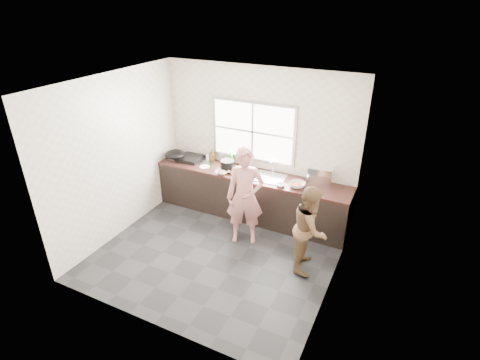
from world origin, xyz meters
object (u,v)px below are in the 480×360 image
at_px(bottle_brown_short, 229,164).
at_px(cutting_board, 236,170).
at_px(plate_food, 204,167).
at_px(burner, 191,158).
at_px(black_pot, 227,165).
at_px(woman, 245,200).
at_px(pot_lid_left, 206,161).
at_px(person_side, 310,228).
at_px(bowl_mince, 222,172).
at_px(bowl_crabs, 297,185).
at_px(dish_rack, 320,175).
at_px(glass_jar, 208,158).
at_px(wok, 175,154).
at_px(pot_lid_right, 207,164).
at_px(bottle_green, 230,157).
at_px(bowl_held, 281,185).
at_px(bottle_brown_tall, 212,155).

bearing_deg(bottle_brown_short, cutting_board, -23.00).
distance_m(plate_food, burner, 0.46).
bearing_deg(black_pot, bottle_brown_short, 97.93).
xyz_separation_m(woman, plate_food, (-1.13, 0.63, 0.10)).
height_order(black_pot, pot_lid_left, black_pot).
relative_size(cutting_board, pot_lid_left, 1.46).
bearing_deg(plate_food, person_side, -19.73).
distance_m(woman, person_side, 1.16).
bearing_deg(bowl_mince, plate_food, 167.42).
bearing_deg(bowl_crabs, cutting_board, 174.85).
distance_m(black_pot, burner, 0.86).
bearing_deg(bowl_crabs, bottle_brown_short, 172.30).
bearing_deg(dish_rack, glass_jar, 174.78).
distance_m(bowl_mince, dish_rack, 1.71).
xyz_separation_m(cutting_board, wok, (-1.26, -0.10, 0.12)).
height_order(person_side, bowl_crabs, person_side).
xyz_separation_m(black_pot, burner, (-0.85, 0.09, -0.06)).
bearing_deg(dish_rack, pot_lid_right, 179.29).
relative_size(black_pot, bottle_green, 0.88).
bearing_deg(cutting_board, person_side, -28.98).
height_order(bowl_mince, dish_rack, dish_rack).
relative_size(bowl_crabs, glass_jar, 1.95).
xyz_separation_m(bowl_held, glass_jar, (-1.64, 0.41, 0.03)).
xyz_separation_m(cutting_board, pot_lid_left, (-0.73, 0.16, -0.01)).
bearing_deg(bowl_mince, woman, -37.08).
bearing_deg(cutting_board, wok, -175.62).
height_order(black_pot, bottle_brown_tall, bottle_brown_tall).
bearing_deg(pot_lid_right, dish_rack, 4.66).
xyz_separation_m(bowl_mince, bowl_crabs, (1.37, 0.10, 0.00)).
distance_m(bottle_brown_tall, burner, 0.43).
distance_m(bowl_mince, wok, 1.09).
xyz_separation_m(woman, bowl_held, (0.41, 0.53, 0.12)).
bearing_deg(woman, glass_jar, 120.74).
relative_size(bottle_green, bottle_brown_short, 1.85).
bearing_deg(pot_lid_right, person_side, -22.58).
height_order(bowl_mince, plate_food, bowl_mince).
distance_m(bottle_brown_tall, bottle_brown_short, 0.48).
height_order(bowl_held, dish_rack, dish_rack).
height_order(bowl_crabs, wok, wok).
bearing_deg(pot_lid_right, pot_lid_left, 124.94).
height_order(plate_food, dish_rack, dish_rack).
bearing_deg(bowl_held, woman, -127.34).
bearing_deg(pot_lid_right, bowl_crabs, -4.46).
bearing_deg(wok, bowl_mince, -5.66).
bearing_deg(bottle_brown_short, black_pot, -82.07).
relative_size(person_side, cutting_board, 3.71).
bearing_deg(dish_rack, plate_food, -176.75).
bearing_deg(glass_jar, bottle_green, 4.05).
height_order(person_side, bowl_mince, person_side).
distance_m(bowl_crabs, bottle_green, 1.47).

